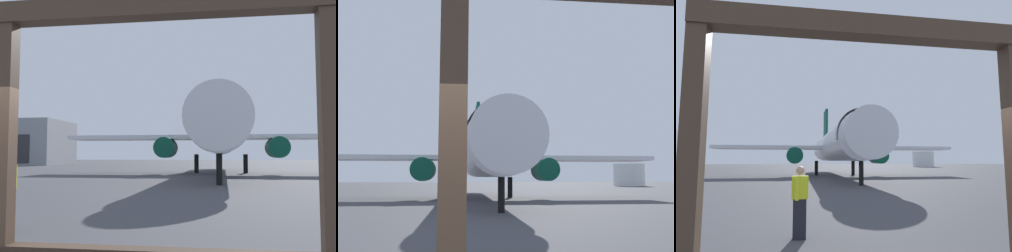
% 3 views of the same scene
% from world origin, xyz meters
% --- Properties ---
extents(ground_plane, '(220.00, 220.00, 0.00)m').
position_xyz_m(ground_plane, '(0.00, 40.00, 0.00)').
color(ground_plane, '#424247').
extents(window_frame, '(7.36, 0.24, 3.49)m').
position_xyz_m(window_frame, '(0.00, 0.00, 1.21)').
color(window_frame, '#38281E').
rests_on(window_frame, ground).
extents(airplane, '(29.23, 34.58, 10.67)m').
position_xyz_m(airplane, '(2.26, 32.26, 3.75)').
color(airplane, silver).
rests_on(airplane, ground).
extents(ground_crew_worker, '(0.40, 0.55, 1.74)m').
position_xyz_m(ground_crew_worker, '(-2.48, 4.26, 0.90)').
color(ground_crew_worker, black).
rests_on(ground_crew_worker, ground).
extents(distant_hangar, '(20.98, 13.81, 8.25)m').
position_xyz_m(distant_hangar, '(-37.76, 65.27, 4.12)').
color(distant_hangar, gray).
rests_on(distant_hangar, ground).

